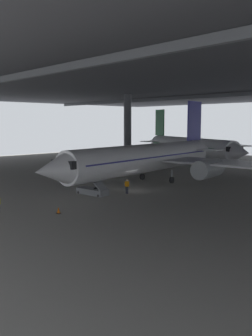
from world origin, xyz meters
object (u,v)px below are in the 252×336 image
object	(u,v)px
crew_worker_by_stairs	(127,185)
traffic_cone_orange	(58,210)
airplane_main	(148,158)
boarding_stairs	(92,188)
airplane_distant	(188,146)

from	to	relation	value
crew_worker_by_stairs	traffic_cone_orange	xyz separation A→B (m)	(2.40, -10.96, -0.68)
airplane_main	traffic_cone_orange	xyz separation A→B (m)	(5.72, -18.08, -3.18)
boarding_stairs	traffic_cone_orange	size ratio (longest dim) A/B	7.81
boarding_stairs	traffic_cone_orange	xyz separation A→B (m)	(4.94, -7.81, -0.44)
boarding_stairs	airplane_distant	world-z (taller)	airplane_distant
airplane_main	crew_worker_by_stairs	distance (m)	8.25
airplane_main	boarding_stairs	xyz separation A→B (m)	(0.78, -10.28, -2.74)
boarding_stairs	crew_worker_by_stairs	xyz separation A→B (m)	(2.54, 3.15, 0.24)
airplane_main	traffic_cone_orange	distance (m)	19.23
crew_worker_by_stairs	boarding_stairs	bearing A→B (deg)	-128.84
boarding_stairs	crew_worker_by_stairs	size ratio (longest dim) A/B	2.75
boarding_stairs	crew_worker_by_stairs	distance (m)	4.05
airplane_main	boarding_stairs	size ratio (longest dim) A/B	7.92
airplane_main	airplane_distant	xyz separation A→B (m)	(-11.57, 24.26, -0.08)
airplane_main	traffic_cone_orange	world-z (taller)	airplane_main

